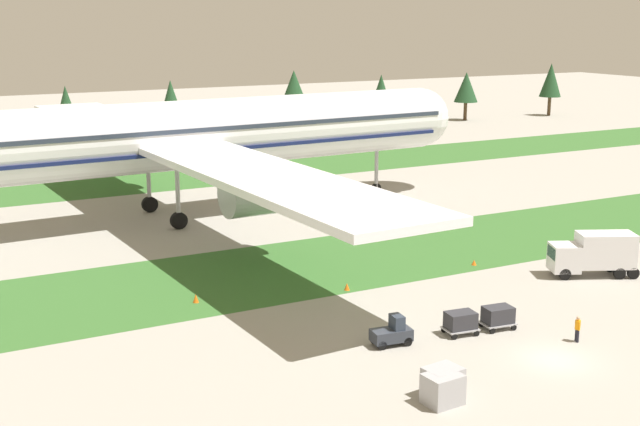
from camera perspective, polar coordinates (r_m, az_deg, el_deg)
ground_plane at (r=54.54m, az=15.64°, el=-9.56°), size 400.00×400.00×0.00m
grass_strip_near at (r=73.36m, az=2.24°, el=-3.13°), size 320.00×15.73×0.01m
grass_strip_far at (r=112.07m, az=-8.97°, el=2.46°), size 320.00×15.73×0.01m
airliner at (r=87.79m, az=-9.30°, el=5.25°), size 67.92×83.56×24.34m
baggage_tug at (r=54.69m, az=4.93°, el=-8.11°), size 2.73×1.59×1.97m
cargo_dolly_lead at (r=56.92m, az=9.52°, el=-7.26°), size 2.36×1.74×1.55m
cargo_dolly_second at (r=58.39m, az=11.99°, el=-6.84°), size 2.36×1.74×1.55m
catering_truck at (r=71.65m, az=18.11°, el=-2.58°), size 7.27×5.05×3.58m
ground_crew_marshaller at (r=57.43m, az=17.08°, el=-7.46°), size 0.36×0.53×1.74m
uld_container_0 at (r=47.99m, az=8.33°, el=-11.30°), size 2.19×1.84×1.71m
uld_container_1 at (r=47.19m, az=8.33°, el=-11.75°), size 2.12×1.75×1.71m
taxiway_marker_0 at (r=72.68m, az=10.41°, el=-3.32°), size 0.44×0.44×0.45m
taxiway_marker_1 at (r=65.11m, az=1.84°, el=-5.02°), size 0.44×0.44×0.56m
taxiway_marker_2 at (r=63.01m, az=-8.43°, el=-5.75°), size 0.44×0.44×0.65m
distant_tree_line at (r=143.01m, az=-11.51°, el=7.40°), size 183.72×10.56×12.31m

